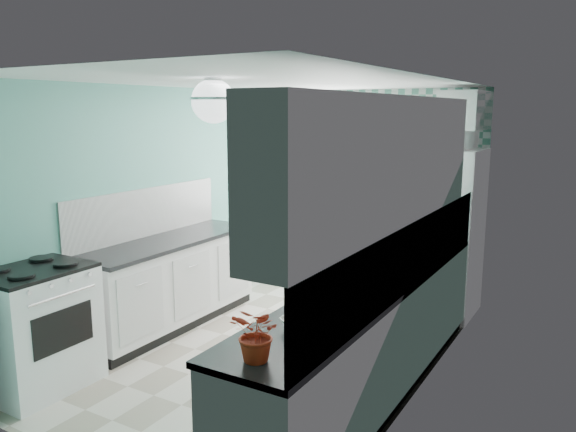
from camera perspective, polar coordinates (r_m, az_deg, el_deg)
The scene contains 26 objects.
floor at distance 5.59m, azimuth -1.79°, elevation -13.16°, with size 3.00×4.40×0.02m, color silver.
ceiling at distance 5.12m, azimuth -1.96°, elevation 13.58°, with size 3.00×4.40×0.02m, color white.
wall_back at distance 7.15m, azimuth 7.69°, elevation 2.54°, with size 3.00×0.02×2.50m, color #5BA897.
wall_front at distance 3.60m, azimuth -21.20°, elevation -6.18°, with size 3.00×0.02×2.50m, color #5BA897.
wall_left at distance 6.15m, azimuth -13.84°, elevation 1.00°, with size 0.02×4.40×2.50m, color #5BA897.
wall_right at distance 4.60m, azimuth 14.22°, elevation -2.22°, with size 0.02×4.40×2.50m, color #5BA897.
accent_wall at distance 7.13m, azimuth 7.62°, elevation 2.52°, with size 3.00×0.01×2.50m, color #5DA48D.
window at distance 7.21m, azimuth 5.02°, elevation 5.07°, with size 1.04×0.05×1.44m.
backsplash_right at distance 4.25m, azimuth 12.36°, elevation -3.97°, with size 0.02×3.60×0.51m, color white.
backsplash_left at distance 6.09m, azimuth -14.16°, elevation 0.37°, with size 0.02×2.15×0.51m, color white.
upper_cabinets_right at distance 3.99m, azimuth 9.75°, elevation 5.49°, with size 0.33×3.20×0.90m, color white.
upper_cabinet_fridge at distance 6.31m, azimuth 17.62°, elevation 10.19°, with size 0.40×0.74×0.40m, color white.
ceiling_light at distance 4.46m, azimuth -7.59°, elevation 11.53°, with size 0.34×0.34×0.35m.
base_cabinets_right at distance 4.58m, azimuth 8.48°, elevation -12.60°, with size 0.60×3.60×0.90m, color white.
countertop_right at distance 4.42m, azimuth 8.46°, elevation -6.95°, with size 0.63×3.60×0.04m, color black.
base_cabinets_left at distance 6.07m, azimuth -11.89°, elevation -6.81°, with size 0.60×2.15×0.90m, color white.
countertop_left at distance 5.94m, azimuth -11.96°, elevation -2.51°, with size 0.63×2.15×0.04m, color black.
fridge at distance 6.47m, azimuth 15.27°, elevation -1.55°, with size 0.80×0.79×1.84m.
stove at distance 5.07m, azimuth -24.13°, elevation -10.23°, with size 0.66×0.83×1.00m.
sink at distance 5.30m, azimuth 12.70°, elevation -3.96°, with size 0.43×0.36×0.53m.
rug at distance 5.25m, azimuth -4.05°, elevation -14.65°, with size 0.61×0.88×0.01m, color #7B0B03.
dish_towel at distance 5.34m, azimuth 8.52°, elevation -8.80°, with size 0.02×0.26×0.39m, color #5DC0A7.
fruit_bowl at distance 3.47m, azimuth 1.79°, elevation -10.89°, with size 0.28×0.28×0.07m, color silver.
potted_plant at distance 3.02m, azimuth -3.05°, elevation -11.89°, with size 0.28×0.24×0.31m, color #9E0917.
soap_bottle at distance 5.55m, azimuth 14.18°, elevation -2.21°, with size 0.09×0.10×0.21m, color #A1C1D3.
microwave at distance 6.34m, azimuth 15.76°, elevation 8.14°, with size 0.61×0.42×0.34m, color silver.
Camera 1 is at (2.75, -4.31, 2.25)m, focal length 35.00 mm.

